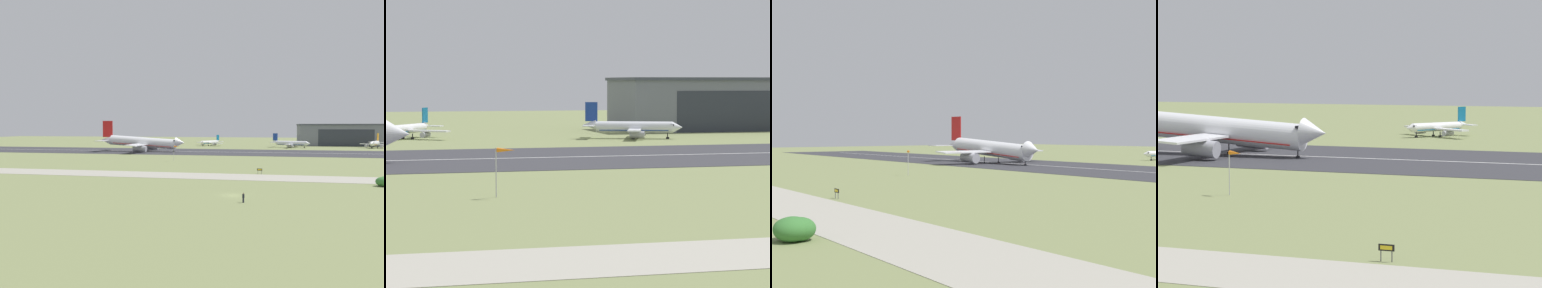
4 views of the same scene
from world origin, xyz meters
The scene contains 12 objects.
ground_plane centered at (0.00, 63.41, 0.00)m, with size 677.42×677.42×0.00m, color #7A8451.
runway_strip centered at (0.00, 126.83, 0.03)m, with size 437.42×50.14×0.06m, color #333338.
runway_centreline centered at (0.00, 126.83, 0.07)m, with size 393.68×0.70×0.01m, color silver.
taxiway_road centered at (0.00, 27.95, 0.03)m, with size 328.07×12.85×0.05m, color #A8A393.
hangar_building centered at (61.12, 214.72, 7.90)m, with size 62.67×29.98×15.76m.
airplane_landing centered at (-61.07, 123.13, 5.05)m, with size 49.15×44.78×17.11m.
airplane_parked_west centered at (22.59, 178.52, 2.85)m, with size 26.05×21.88×9.30m.
airplane_parked_centre centered at (-33.25, 190.93, 2.49)m, with size 20.95×20.19×7.74m.
airplane_parked_far_east centered at (75.07, 182.37, 3.00)m, with size 17.98×19.47×9.53m.
windsock_pole centered at (-28.70, 69.69, 5.62)m, with size 2.46×1.35×6.29m.
runway_sign centered at (4.83, 35.90, 1.18)m, with size 1.52×0.13×1.60m.
spectator_left centered at (2.62, -6.74, 0.97)m, with size 0.40×0.24×1.83m.
Camera 1 is at (6.65, -75.55, 14.06)m, focal length 35.00 mm.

